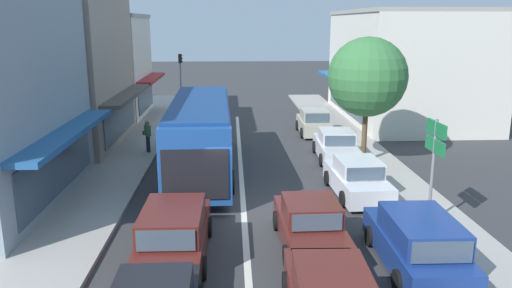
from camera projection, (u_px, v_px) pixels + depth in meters
ground_plane at (243, 208)px, 18.02m from camera, size 140.00×140.00×0.00m
lane_centre_line at (241, 175)px, 21.90m from camera, size 0.20×28.00×0.01m
sidewalk_left at (96, 163)px, 23.50m from camera, size 5.20×44.00×0.14m
kerb_right at (368, 160)px, 24.13m from camera, size 2.80×44.00×0.12m
shopfront_mid_block at (47, 70)px, 26.47m from camera, size 8.45×9.05×8.21m
shopfront_far_end at (90, 67)px, 34.69m from camera, size 8.48×7.18×7.10m
building_right_far at (406, 66)px, 33.91m from camera, size 9.00×13.27×7.34m
city_bus at (200, 131)px, 21.92m from camera, size 2.93×10.91×3.23m
wagon_behind_bus_near at (174, 233)px, 14.06m from camera, size 1.99×4.53×1.58m
sedan_queue_gap_filler at (310, 225)px, 14.83m from camera, size 1.97×4.24×1.47m
parked_wagon_kerb_front at (417, 243)px, 13.43m from camera, size 1.98×4.52×1.58m
parked_sedan_kerb_second at (357, 179)px, 19.23m from camera, size 2.02×4.26×1.47m
parked_sedan_kerb_third at (336, 146)px, 24.31m from camera, size 2.01×4.26×1.47m
parked_hatchback_kerb_rear at (314, 123)px, 29.80m from camera, size 1.84×3.71×1.54m
traffic_light_downstreet at (181, 72)px, 38.30m from camera, size 0.33×0.24×4.20m
directional_road_sign at (435, 147)px, 15.75m from camera, size 0.10×1.40×3.60m
street_tree_right at (367, 77)px, 22.71m from camera, size 3.63×3.63×5.93m
pedestrian_with_handbag_near at (147, 134)px, 25.10m from camera, size 0.48×0.62×1.63m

